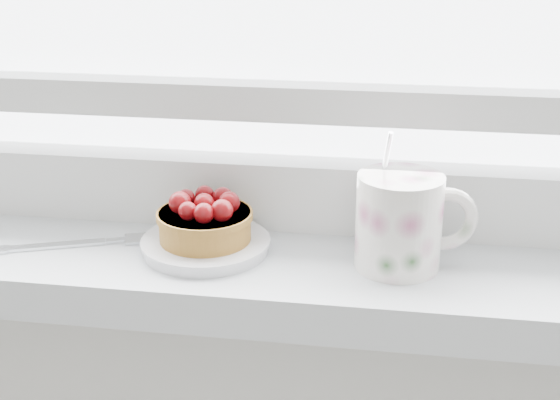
% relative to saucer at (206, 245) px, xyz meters
% --- Properties ---
extents(saucer, '(0.12, 0.12, 0.01)m').
position_rel_saucer_xyz_m(saucer, '(0.00, 0.00, 0.00)').
color(saucer, silver).
rests_on(saucer, windowsill).
extents(raspberry_tart, '(0.09, 0.09, 0.05)m').
position_rel_saucer_xyz_m(raspberry_tart, '(0.00, -0.00, 0.03)').
color(raspberry_tart, brown).
rests_on(raspberry_tart, saucer).
extents(floral_mug, '(0.12, 0.09, 0.13)m').
position_rel_saucer_xyz_m(floral_mug, '(0.18, -0.00, 0.04)').
color(floral_mug, white).
rests_on(floral_mug, windowsill).
extents(fork, '(0.18, 0.08, 0.00)m').
position_rel_saucer_xyz_m(fork, '(-0.12, -0.00, -0.00)').
color(fork, silver).
rests_on(fork, windowsill).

